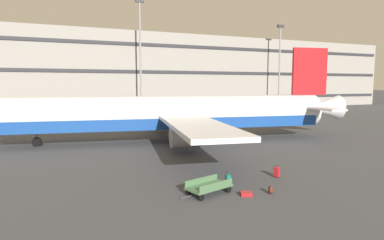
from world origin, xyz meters
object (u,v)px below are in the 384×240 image
Objects in this scene: airliner at (172,115)px; baggage_cart at (209,187)px; suitcase_silver at (277,172)px; suitcase_black at (246,194)px; suitcase_small at (228,180)px; backpack_teal at (271,190)px.

airliner is 12.25× the size of baggage_cart.
suitcase_silver is at bearing -83.06° from airliner.
suitcase_black is (-1.88, -18.23, -2.81)m from airliner.
suitcase_small is (-2.07, -16.45, -2.51)m from airliner.
suitcase_black is 2.13m from baggage_cart.
backpack_teal is (1.65, -2.05, -0.19)m from suitcase_small.
suitcase_black is at bearing 169.42° from backpack_teal.
baggage_cart reaches higher than backpack_teal.
suitcase_silver is 1.62× the size of backpack_teal.
backpack_teal is (-2.35, -2.61, -0.15)m from suitcase_silver.
suitcase_silver is (3.81, 2.34, 0.26)m from suitcase_black.
suitcase_silver is 0.89× the size of suitcase_small.
suitcase_silver is (1.93, -15.88, -2.55)m from airliner.
baggage_cart is at bearing -156.67° from suitcase_small.
suitcase_black is 0.84× the size of suitcase_small.
suitcase_silver is 5.76m from baggage_cart.
suitcase_small is at bearing 128.94° from backpack_teal.
airliner is 50.84× the size of suitcase_silver.
airliner is at bearing 88.70° from backpack_teal.
baggage_cart is (-1.61, -0.70, 0.02)m from suitcase_small.
suitcase_small is 1.83× the size of backpack_teal.
airliner is 53.95× the size of suitcase_black.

